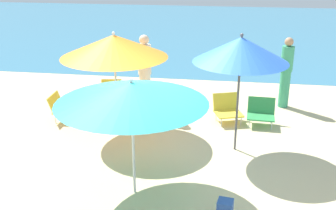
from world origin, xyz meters
TOP-DOWN VIEW (x-y plane):
  - ground_plane at (0.00, 0.00)m, footprint 40.00×40.00m
  - sea_water at (0.00, 13.22)m, footprint 40.00×16.00m
  - umbrella_blue at (1.32, 1.06)m, footprint 1.62×1.62m
  - umbrella_orange at (-1.00, 1.52)m, footprint 2.02×2.02m
  - umbrella_teal at (-0.16, -0.60)m, footprint 2.15×2.15m
  - beach_chair_a at (-1.49, 2.78)m, footprint 0.54×0.61m
  - beach_chair_b at (1.84, 2.32)m, footprint 0.58×0.54m
  - beach_chair_c at (-2.32, 1.96)m, footprint 0.57×0.58m
  - beach_chair_d at (1.15, 2.38)m, footprint 0.68×0.70m
  - person_a at (-0.66, 2.66)m, footprint 0.29×0.29m
  - person_b at (2.42, 3.45)m, footprint 0.27×0.27m

SIDE VIEW (x-z plane):
  - ground_plane at x=0.00m, z-range 0.00..0.00m
  - sea_water at x=0.00m, z-range 0.00..0.01m
  - beach_chair_b at x=1.84m, z-range 0.00..0.54m
  - beach_chair_d at x=1.15m, z-range 0.00..0.57m
  - beach_chair_c at x=-2.32m, z-range 0.01..0.56m
  - beach_chair_a at x=-1.49m, z-range 0.02..0.64m
  - person_b at x=2.42m, z-range 0.02..1.63m
  - person_a at x=-0.66m, z-range 0.02..1.75m
  - umbrella_teal at x=-0.16m, z-range 0.68..2.47m
  - umbrella_orange at x=-1.00m, z-range 0.73..2.73m
  - umbrella_blue at x=1.32m, z-range 0.79..2.91m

